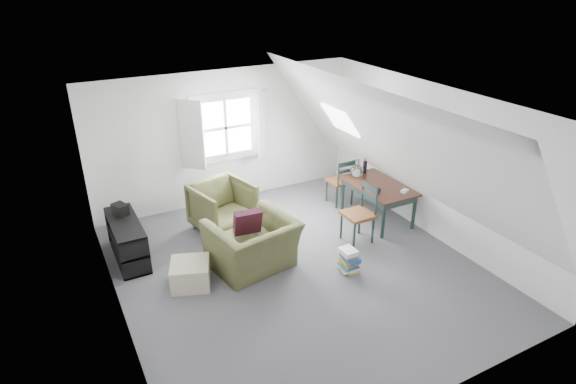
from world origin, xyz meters
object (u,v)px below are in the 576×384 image
dining_table (378,189)px  media_shelf (128,243)px  armchair_near (253,266)px  dining_chair_near (360,213)px  armchair_far (224,229)px  dining_chair_far (341,181)px  magazine_stack (349,260)px  ottoman (190,274)px

dining_table → media_shelf: (-4.18, 0.73, -0.29)m
armchair_near → dining_chair_near: dining_chair_near is taller
armchair_far → dining_chair_far: dining_chair_far is taller
armchair_far → magazine_stack: bearing=-74.7°
armchair_far → armchair_near: bearing=-105.7°
media_shelf → armchair_near: bearing=-36.7°
armchair_near → dining_table: 2.67m
armchair_far → media_shelf: 1.67m
dining_chair_far → armchair_far: bearing=-0.9°
armchair_far → magazine_stack: (1.17, -2.07, 0.18)m
dining_table → dining_chair_near: dining_chair_near is taller
armchair_far → dining_table: dining_table is taller
armchair_far → dining_chair_far: 2.36m
armchair_near → ottoman: bearing=-10.0°
dining_chair_far → armchair_near: bearing=28.7°
dining_table → magazine_stack: bearing=-138.1°
armchair_far → dining_chair_near: size_ratio=0.96×
ottoman → armchair_far: bearing=52.2°
ottoman → magazine_stack: 2.30m
dining_chair_far → media_shelf: (-3.94, -0.08, -0.19)m
dining_table → armchair_far: bearing=162.2°
armchair_far → ottoman: size_ratio=1.73×
media_shelf → magazine_stack: bearing=-36.0°
media_shelf → dining_chair_far: bearing=-1.1°
armchair_near → dining_table: size_ratio=0.89×
dining_chair_near → media_shelf: bearing=-108.2°
armchair_far → dining_chair_near: bearing=-51.7°
ottoman → dining_chair_far: dining_chair_far is taller
armchair_far → dining_chair_near: (1.82, -1.40, 0.50)m
ottoman → dining_chair_far: size_ratio=0.59×
armchair_near → dining_chair_near: 1.93m
media_shelf → armchair_far: bearing=4.7°
dining_table → dining_chair_far: 0.85m
armchair_near → media_shelf: 1.96m
media_shelf → dining_table: bearing=-12.2°
armchair_near → media_shelf: size_ratio=0.95×
dining_chair_near → magazine_stack: size_ratio=2.63×
media_shelf → dining_chair_near: bearing=-21.5°
dining_table → media_shelf: dining_table is taller
dining_chair_near → magazine_stack: bearing=-43.4°
armchair_far → media_shelf: size_ratio=0.74×
armchair_far → dining_chair_near: 2.35m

